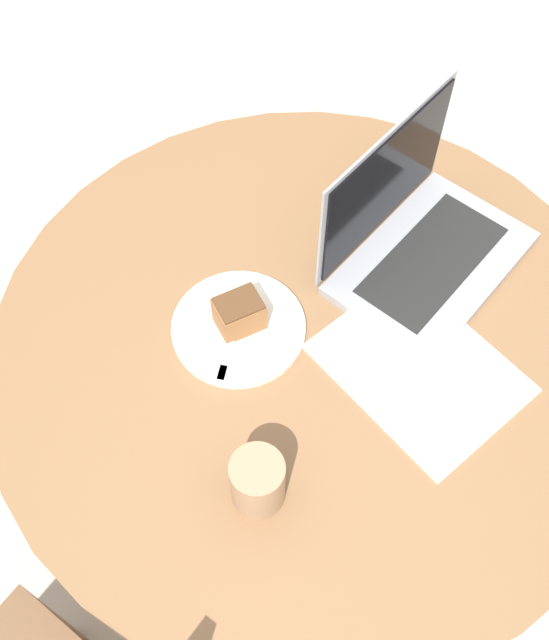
# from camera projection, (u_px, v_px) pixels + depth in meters

# --- Properties ---
(ground_plane) EXTENTS (12.00, 12.00, 0.00)m
(ground_plane) POSITION_uv_depth(u_px,v_px,m) (298.00, 492.00, 1.85)
(ground_plane) COLOR #B7AD9E
(dining_table) EXTENTS (1.05, 1.05, 0.75)m
(dining_table) POSITION_uv_depth(u_px,v_px,m) (307.00, 376.00, 1.33)
(dining_table) COLOR brown
(dining_table) RESTS_ON ground_plane
(paper_document) EXTENTS (0.38, 0.36, 0.00)m
(paper_document) POSITION_uv_depth(u_px,v_px,m) (419.00, 368.00, 1.18)
(paper_document) COLOR white
(paper_document) RESTS_ON dining_table
(plate) EXTENTS (0.22, 0.22, 0.01)m
(plate) POSITION_uv_depth(u_px,v_px,m) (239.00, 328.00, 1.21)
(plate) COLOR silver
(plate) RESTS_ON dining_table
(cake_slice) EXTENTS (0.08, 0.09, 0.06)m
(cake_slice) POSITION_uv_depth(u_px,v_px,m) (239.00, 313.00, 1.19)
(cake_slice) COLOR brown
(cake_slice) RESTS_ON plate
(fork) EXTENTS (0.17, 0.07, 0.00)m
(fork) POSITION_uv_depth(u_px,v_px,m) (230.00, 344.00, 1.19)
(fork) COLOR silver
(fork) RESTS_ON plate
(coffee_glass) EXTENTS (0.08, 0.08, 0.10)m
(coffee_glass) POSITION_uv_depth(u_px,v_px,m) (258.00, 482.00, 1.03)
(coffee_glass) COLOR #997556
(coffee_glass) RESTS_ON dining_table
(laptop) EXTENTS (0.40, 0.41, 0.25)m
(laptop) POSITION_uv_depth(u_px,v_px,m) (419.00, 240.00, 1.26)
(laptop) COLOR gray
(laptop) RESTS_ON dining_table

